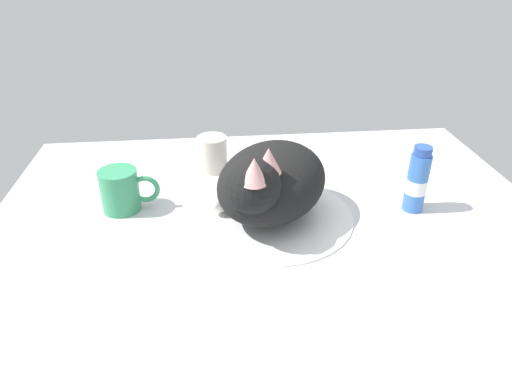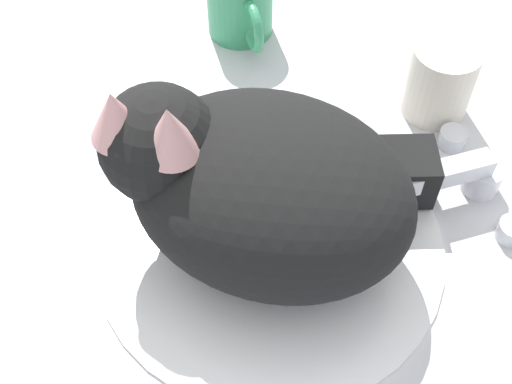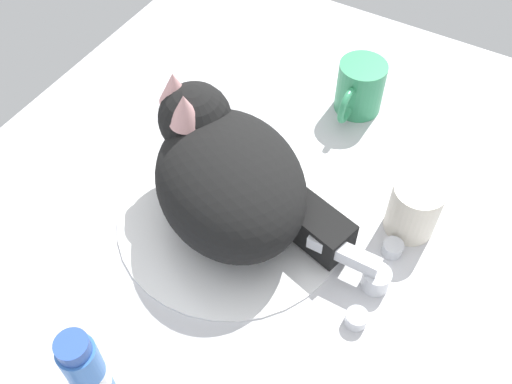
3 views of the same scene
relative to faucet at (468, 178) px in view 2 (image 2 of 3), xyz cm
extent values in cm
cube|color=silver|center=(0.00, -19.70, -3.76)|extent=(110.00, 82.50, 3.00)
cylinder|color=white|center=(0.00, -19.70, -1.93)|extent=(31.84, 31.84, 0.65)
cylinder|color=silver|center=(0.00, 1.73, -0.74)|extent=(3.60, 3.60, 3.02)
cube|color=silver|center=(0.00, -3.05, 1.77)|extent=(2.00, 9.54, 2.00)
cylinder|color=silver|center=(-5.91, 1.73, -1.36)|extent=(2.80, 2.80, 1.80)
cylinder|color=silver|center=(5.91, 1.73, -1.36)|extent=(2.80, 2.80, 1.80)
ellipsoid|color=black|center=(0.00, -19.70, 5.49)|extent=(29.80, 30.73, 14.20)
sphere|color=black|center=(-4.44, -27.74, 9.40)|extent=(13.90, 13.90, 9.91)
ellipsoid|color=white|center=(-3.22, -26.18, 7.27)|extent=(8.25, 8.43, 5.45)
cone|color=#DB9E9E|center=(-1.70, -27.04, 13.61)|extent=(6.26, 6.26, 4.46)
cone|color=#DB9E9E|center=(-4.44, -30.57, 13.61)|extent=(6.26, 6.26, 4.46)
cube|color=black|center=(-2.66, -9.22, 0.93)|extent=(8.21, 13.15, 5.07)
ellipsoid|color=white|center=(-9.71, -17.53, 0.67)|extent=(6.28, 6.63, 4.56)
cylinder|color=#389966|center=(-29.55, -13.78, 2.04)|extent=(7.51, 7.51, 8.59)
torus|color=#389966|center=(-24.59, -13.78, 2.04)|extent=(5.81, 1.00, 5.81)
cylinder|color=silver|center=(-11.00, 2.14, 1.82)|extent=(6.84, 6.84, 8.15)
camera|label=1|loc=(-10.77, -95.65, 46.91)|focal=32.44mm
camera|label=2|loc=(31.63, -30.82, 50.00)|focal=47.31mm
camera|label=3|loc=(40.17, 7.37, 63.82)|focal=41.02mm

